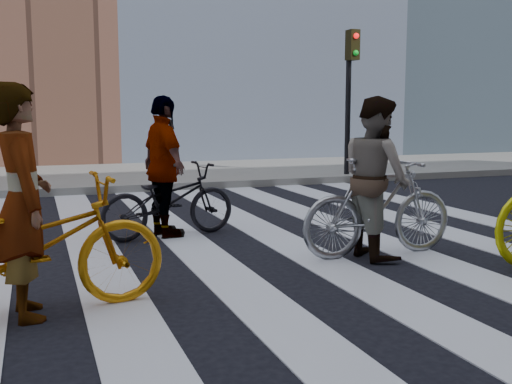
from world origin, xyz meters
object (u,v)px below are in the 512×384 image
bike_dark_rear (169,201)px  rider_left (22,202)px  traffic_signal (350,79)px  rider_rear (164,167)px  rider_mid (376,178)px  bike_yellow_left (32,247)px  bike_silver_mid (379,207)px

bike_dark_rear → rider_left: 3.04m
traffic_signal → rider_rear: (-5.14, -4.59, -1.40)m
rider_mid → rider_rear: size_ratio=0.98×
rider_rear → bike_dark_rear: bearing=-101.2°
bike_yellow_left → rider_rear: size_ratio=1.17×
bike_yellow_left → rider_left: rider_left is taller
bike_yellow_left → rider_mid: size_ratio=1.19×
rider_mid → rider_rear: 2.62m
bike_yellow_left → rider_mid: 3.56m
traffic_signal → bike_yellow_left: (-6.68, -7.11, -1.74)m
traffic_signal → rider_mid: size_ratio=1.93×
bike_yellow_left → rider_rear: (1.54, 2.52, 0.34)m
bike_yellow_left → rider_left: bearing=81.8°
bike_yellow_left → bike_silver_mid: (3.52, 0.74, 0.00)m
bike_yellow_left → bike_silver_mid: bearing=-86.2°
bike_dark_rear → rider_rear: 0.42m
traffic_signal → rider_rear: size_ratio=1.89×
bike_silver_mid → traffic_signal: bearing=-26.0°
bike_yellow_left → traffic_signal: bearing=-51.4°
bike_silver_mid → rider_rear: bearing=48.4°
traffic_signal → rider_left: traffic_signal is taller
bike_silver_mid → bike_dark_rear: 2.62m
rider_left → rider_mid: (3.52, 0.74, -0.03)m
bike_yellow_left → rider_rear: bearing=-39.7°
bike_dark_rear → rider_left: (-1.64, -2.52, 0.43)m
bike_silver_mid → rider_left: rider_left is taller
bike_yellow_left → bike_silver_mid: size_ratio=1.14×
rider_left → rider_rear: rider_left is taller
traffic_signal → bike_dark_rear: bearing=-137.9°
rider_left → bike_dark_rear: bearing=-41.3°
rider_mid → rider_rear: (-1.92, 1.77, 0.02)m
traffic_signal → rider_mid: (-3.21, -6.36, -1.42)m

